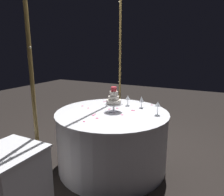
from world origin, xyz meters
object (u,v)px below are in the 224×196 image
at_px(main_table, 112,139).
at_px(side_table, 12,188).
at_px(wine_glass_2, 158,105).
at_px(wine_glass_0, 128,98).
at_px(tiered_cake, 114,99).
at_px(decorative_arch, 89,43).
at_px(wine_glass_1, 142,100).

height_order(main_table, side_table, main_table).
height_order(side_table, wine_glass_2, wine_glass_2).
distance_m(main_table, wine_glass_0, 0.60).
distance_m(tiered_cake, wine_glass_0, 0.36).
relative_size(decorative_arch, wine_glass_0, 17.12).
xyz_separation_m(decorative_arch, side_table, (-1.24, -0.00, -1.22)).
distance_m(wine_glass_0, wine_glass_1, 0.21).
relative_size(main_table, wine_glass_2, 8.69).
height_order(decorative_arch, main_table, decorative_arch).
bearing_deg(main_table, side_table, 165.32).
bearing_deg(tiered_cake, main_table, 109.51).
xyz_separation_m(side_table, wine_glass_2, (1.37, -0.86, 0.51)).
bearing_deg(side_table, wine_glass_2, -32.30).
height_order(side_table, wine_glass_0, wine_glass_0).
bearing_deg(wine_glass_1, wine_glass_2, -127.45).
height_order(decorative_arch, wine_glass_1, decorative_arch).
bearing_deg(wine_glass_0, wine_glass_1, -96.51).
height_order(wine_glass_0, wine_glass_1, wine_glass_1).
bearing_deg(wine_glass_2, wine_glass_1, 52.55).
bearing_deg(wine_glass_0, main_table, 170.83).
height_order(main_table, tiered_cake, tiered_cake).
bearing_deg(tiered_cake, wine_glass_1, -36.71).
relative_size(tiered_cake, wine_glass_0, 2.18).
xyz_separation_m(side_table, wine_glass_1, (1.58, -0.59, 0.50)).
distance_m(main_table, tiered_cake, 0.53).
xyz_separation_m(wine_glass_1, wine_glass_2, (-0.21, -0.27, 0.01)).
relative_size(wine_glass_0, wine_glass_2, 0.89).
xyz_separation_m(main_table, tiered_cake, (0.01, -0.02, 0.53)).
xyz_separation_m(decorative_arch, wine_glass_1, (0.34, -0.59, -0.72)).
xyz_separation_m(main_table, wine_glass_2, (0.13, -0.54, 0.50)).
distance_m(side_table, wine_glass_0, 1.72).
bearing_deg(wine_glass_2, tiered_cake, 103.36).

